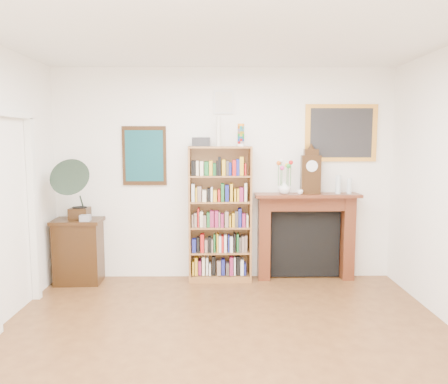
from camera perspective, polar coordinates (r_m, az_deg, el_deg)
name	(u,v)px	position (r m, az deg, el deg)	size (l,w,h in m)	color
room	(226,200)	(3.34, 0.33, -1.03)	(4.51, 5.01, 2.81)	#56321A
door_casing	(13,198)	(5.04, -25.87, -0.67)	(0.08, 1.02, 2.17)	white
teal_poster	(144,156)	(5.88, -10.36, 4.67)	(0.58, 0.04, 0.78)	black
small_picture	(224,102)	(5.81, -0.04, 11.66)	(0.26, 0.04, 0.30)	white
gilt_painting	(341,133)	(6.01, 15.03, 7.45)	(0.95, 0.04, 0.75)	gold
bookshelf	(220,207)	(5.71, -0.53, -1.91)	(0.82, 0.31, 2.04)	brown
side_cabinet	(79,251)	(6.04, -18.44, -7.33)	(0.62, 0.45, 0.84)	black
fireplace	(306,229)	(5.94, 10.62, -4.72)	(1.38, 0.35, 1.16)	#502612
gramophone	(75,186)	(5.78, -18.86, 0.74)	(0.48, 0.60, 0.79)	black
cd_stack	(85,218)	(5.79, -17.66, -3.24)	(0.12, 0.12, 0.08)	#B7B6C3
mantel_clock	(311,172)	(5.82, 11.25, 2.55)	(0.25, 0.15, 0.58)	black
flower_vase	(284,187)	(5.74, 7.88, 0.59)	(0.16, 0.16, 0.17)	white
teacup	(300,192)	(5.73, 9.91, 0.00)	(0.08, 0.08, 0.06)	white
bottle_left	(338,185)	(5.90, 14.69, 0.95)	(0.07, 0.07, 0.24)	silver
bottle_right	(349,186)	(5.95, 16.04, 0.76)	(0.06, 0.06, 0.20)	silver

